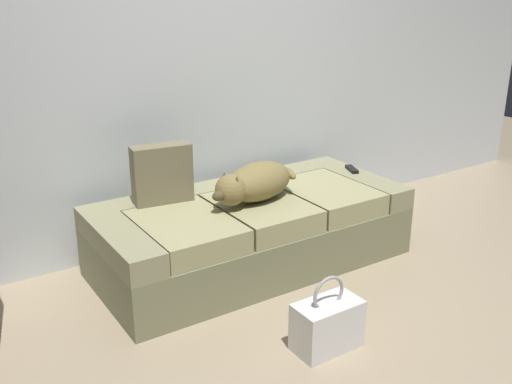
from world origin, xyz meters
name	(u,v)px	position (x,y,z in m)	size (l,w,h in m)	color
ground_plane	(383,356)	(0.00, 0.00, 0.00)	(10.00, 10.00, 0.00)	tan
back_wall	(199,23)	(0.00, 1.73, 1.40)	(6.40, 0.10, 2.80)	silver
couch	(251,231)	(0.00, 1.14, 0.21)	(1.87, 0.85, 0.43)	#767857
dog_tan	(254,183)	(-0.02, 1.09, 0.54)	(0.63, 0.38, 0.22)	olive
tv_remote	(352,169)	(0.85, 1.20, 0.44)	(0.04, 0.15, 0.02)	black
throw_pillow	(162,174)	(-0.47, 1.36, 0.60)	(0.34, 0.12, 0.34)	#72694D
handbag	(327,324)	(-0.18, 0.20, 0.13)	(0.32, 0.18, 0.38)	silver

